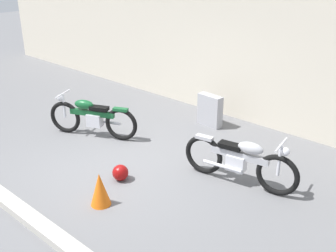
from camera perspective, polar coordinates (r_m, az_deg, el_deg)
ground_plane at (r=7.64m, az=-7.70°, el=-5.46°), size 40.00×40.00×0.00m
building_wall at (r=9.61m, az=8.48°, el=11.59°), size 18.00×0.30×3.45m
curb_strip at (r=6.73m, az=-20.45°, el=-10.71°), size 18.00×0.24×0.12m
stone_marker at (r=9.16m, az=5.89°, el=2.20°), size 0.60×0.24×0.72m
helmet at (r=7.10m, az=-6.70°, el=-6.52°), size 0.28×0.28×0.28m
traffic_cone at (r=6.44m, az=-9.52°, el=-8.74°), size 0.32×0.32×0.55m
motorcycle_silver at (r=6.91m, az=10.08°, el=-4.77°), size 2.03×0.64×0.92m
motorcycle_green at (r=8.70m, az=-10.66°, el=1.25°), size 1.87×0.99×0.90m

